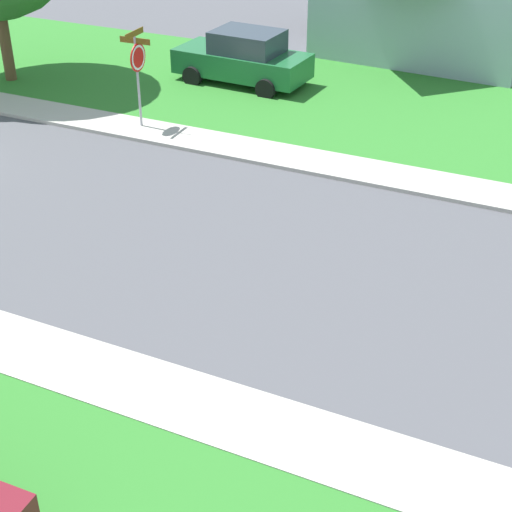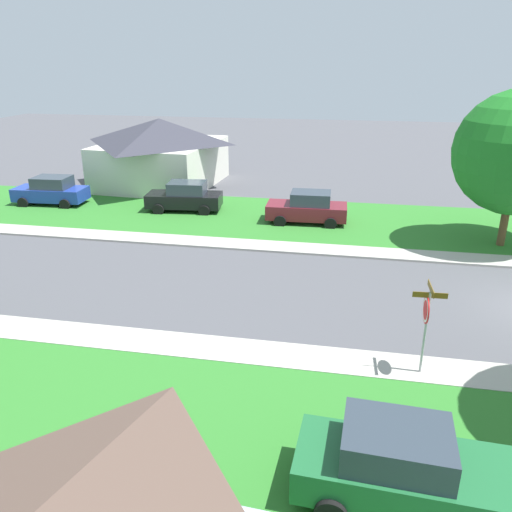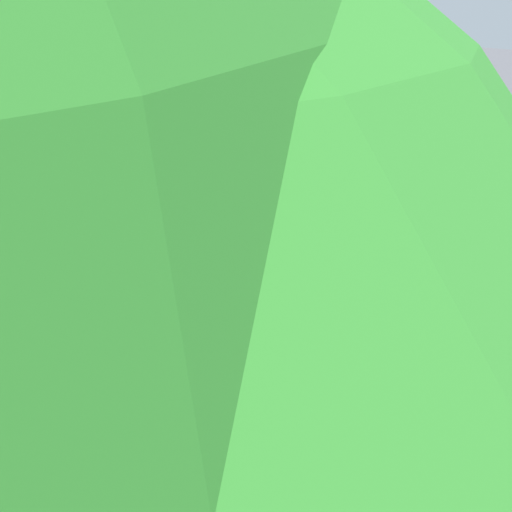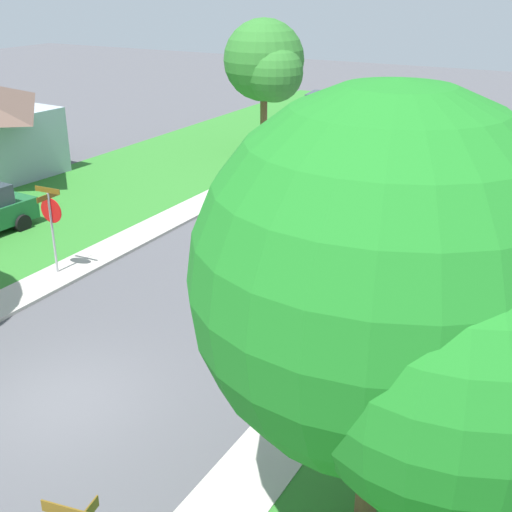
% 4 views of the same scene
% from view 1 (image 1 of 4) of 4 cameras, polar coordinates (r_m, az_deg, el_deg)
% --- Properties ---
extents(sidewalk_east, '(1.40, 56.00, 0.10)m').
position_cam_1_polar(sidewalk_east, '(12.30, -3.66, -11.07)').
color(sidewalk_east, '#ADA89E').
rests_on(sidewalk_east, ground).
extents(sidewalk_west, '(1.40, 56.00, 0.10)m').
position_cam_1_polar(sidewalk_west, '(19.72, 9.44, 5.83)').
color(sidewalk_west, '#ADA89E').
rests_on(sidewalk_west, ground).
extents(lawn_west, '(8.00, 56.00, 0.08)m').
position_cam_1_polar(lawn_west, '(23.96, 12.77, 10.04)').
color(lawn_west, '#2D7528').
rests_on(lawn_west, ground).
extents(stop_sign_far_corner, '(0.92, 0.92, 2.77)m').
position_cam_1_polar(stop_sign_far_corner, '(22.02, -8.63, 13.71)').
color(stop_sign_far_corner, '#9E9EA3').
rests_on(stop_sign_far_corner, ground).
extents(car_green_behind_trees, '(2.21, 4.39, 1.76)m').
position_cam_1_polar(car_green_behind_trees, '(25.79, -0.92, 14.23)').
color(car_green_behind_trees, '#1E6033').
rests_on(car_green_behind_trees, ground).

